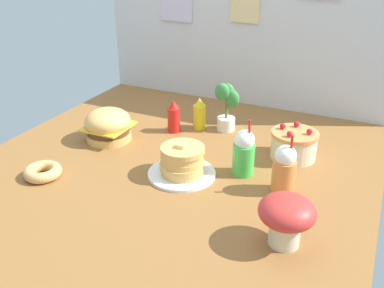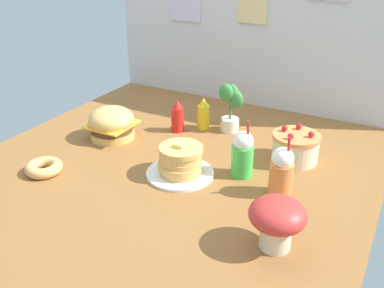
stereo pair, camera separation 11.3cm
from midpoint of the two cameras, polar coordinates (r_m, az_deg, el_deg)
name	(u,v)px [view 1 (the left image)]	position (r m, az deg, el deg)	size (l,w,h in m)	color
ground_plane	(170,170)	(2.21, -4.45, -3.51)	(2.01, 2.15, 0.02)	brown
back_wall	(244,23)	(2.94, 5.76, 15.74)	(2.01, 0.04, 1.10)	silver
burger	(108,125)	(2.52, -12.36, 2.43)	(0.26, 0.26, 0.19)	#DBA859
pancake_stack	(182,163)	(2.10, -2.88, -2.55)	(0.34, 0.34, 0.17)	white
layer_cake	(294,145)	(2.32, 12.04, -0.09)	(0.25, 0.25, 0.18)	beige
ketchup_bottle	(174,117)	(2.57, -3.70, 3.56)	(0.08, 0.08, 0.20)	red
mustard_bottle	(199,114)	(2.61, -0.25, 3.94)	(0.08, 0.08, 0.20)	yellow
cream_soda_cup	(244,153)	(2.10, 5.38, -1.17)	(0.11, 0.11, 0.30)	green
orange_float_cup	(284,169)	(1.98, 10.58, -3.35)	(0.11, 0.11, 0.30)	orange
donut_pink_glaze	(43,171)	(2.25, -20.61, -3.46)	(0.18, 0.18, 0.06)	tan
potted_plant	(227,105)	(2.57, 3.39, 5.19)	(0.14, 0.12, 0.30)	white
mushroom_stool	(287,216)	(1.65, 10.53, -9.41)	(0.22, 0.22, 0.21)	beige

